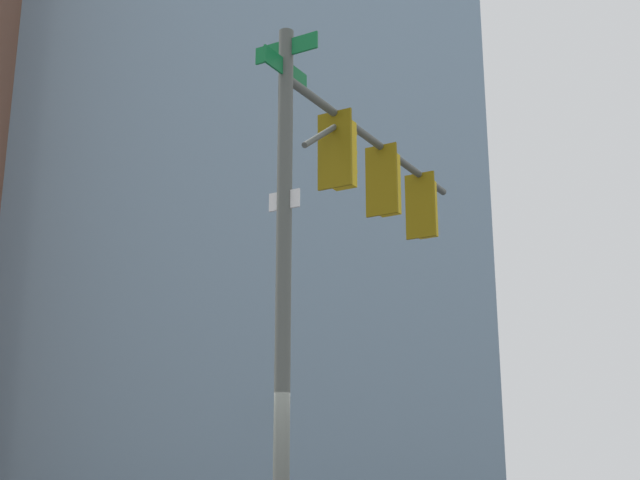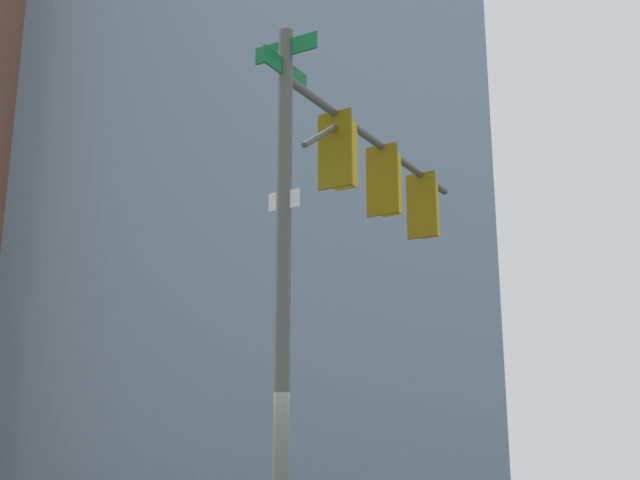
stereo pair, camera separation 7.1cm
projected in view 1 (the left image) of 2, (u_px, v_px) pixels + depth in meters
signal_pole_assembly at (357, 207)px, 12.79m from camera, size 4.89×3.59×7.30m
building_brick_midblock at (217, 147)px, 62.54m from camera, size 17.32×17.61×49.47m
building_glass_tower at (205, 53)px, 54.83m from camera, size 22.62×29.06×55.16m
building_brick_farside at (90, 235)px, 72.87m from camera, size 21.89×18.62×42.92m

